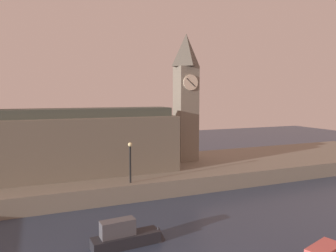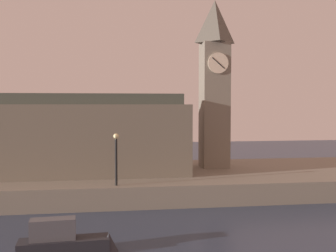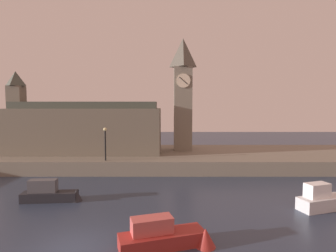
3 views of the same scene
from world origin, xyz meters
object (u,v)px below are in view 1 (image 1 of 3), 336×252
clock_tower (186,95)px  boat_barge_dark (130,236)px  parliament_hall (77,142)px  streetlamp (130,157)px

clock_tower → boat_barge_dark: 19.88m
parliament_hall → clock_tower: bearing=10.1°
clock_tower → parliament_hall: bearing=-169.9°
clock_tower → boat_barge_dark: bearing=-125.8°
parliament_hall → boat_barge_dark: (1.57, -12.50, -3.93)m
clock_tower → parliament_hall: size_ratio=0.78×
parliament_hall → streetlamp: 6.05m
clock_tower → parliament_hall: (-12.16, -2.17, -4.29)m
parliament_hall → streetlamp: (3.80, -4.63, -0.84)m
parliament_hall → boat_barge_dark: parliament_hall is taller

